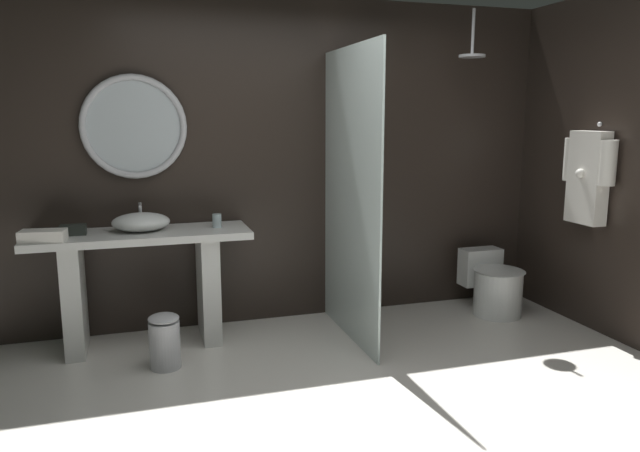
% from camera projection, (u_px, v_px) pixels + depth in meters
% --- Properties ---
extents(ground_plane, '(5.76, 5.76, 0.00)m').
position_uv_depth(ground_plane, '(359.00, 422.00, 3.34)').
color(ground_plane, silver).
extents(back_wall_panel, '(4.80, 0.10, 2.60)m').
position_uv_depth(back_wall_panel, '(278.00, 163.00, 4.88)').
color(back_wall_panel, black).
rests_on(back_wall_panel, ground_plane).
extents(side_wall_right, '(0.10, 2.47, 2.60)m').
position_uv_depth(side_wall_right, '(617.00, 167.00, 4.50)').
color(side_wall_right, black).
rests_on(side_wall_right, ground_plane).
extents(vanity_counter, '(1.56, 0.54, 0.85)m').
position_uv_depth(vanity_counter, '(142.00, 274.00, 4.38)').
color(vanity_counter, silver).
rests_on(vanity_counter, ground_plane).
extents(vessel_sink, '(0.41, 0.34, 0.19)m').
position_uv_depth(vessel_sink, '(141.00, 222.00, 4.34)').
color(vessel_sink, white).
rests_on(vessel_sink, vanity_counter).
extents(tumbler_cup, '(0.07, 0.07, 0.10)m').
position_uv_depth(tumbler_cup, '(217.00, 221.00, 4.48)').
color(tumbler_cup, silver).
rests_on(tumbler_cup, vanity_counter).
extents(tissue_box, '(0.17, 0.10, 0.07)m').
position_uv_depth(tissue_box, '(73.00, 230.00, 4.20)').
color(tissue_box, '#282D28').
rests_on(tissue_box, vanity_counter).
extents(round_wall_mirror, '(0.77, 0.05, 0.77)m').
position_uv_depth(round_wall_mirror, '(134.00, 127.00, 4.42)').
color(round_wall_mirror, '#B7B7BC').
extents(shower_glass_panel, '(0.02, 1.17, 2.17)m').
position_uv_depth(shower_glass_panel, '(351.00, 197.00, 4.44)').
color(shower_glass_panel, silver).
rests_on(shower_glass_panel, ground_plane).
extents(rain_shower_head, '(0.21, 0.21, 0.37)m').
position_uv_depth(rain_shower_head, '(472.00, 51.00, 4.72)').
color(rain_shower_head, '#B7B7BC').
extents(hanging_bathrobe, '(0.20, 0.51, 0.78)m').
position_uv_depth(hanging_bathrobe, '(588.00, 173.00, 4.60)').
color(hanging_bathrobe, '#B7B7BC').
extents(toilet, '(0.42, 0.61, 0.52)m').
position_uv_depth(toilet, '(493.00, 286.00, 5.15)').
color(toilet, white).
rests_on(toilet, ground_plane).
extents(waste_bin, '(0.21, 0.21, 0.38)m').
position_uv_depth(waste_bin, '(165.00, 341.00, 4.02)').
color(waste_bin, '#B7B7BC').
rests_on(waste_bin, ground_plane).
extents(folded_hand_towel, '(0.30, 0.19, 0.08)m').
position_uv_depth(folded_hand_towel, '(43.00, 236.00, 3.98)').
color(folded_hand_towel, silver).
rests_on(folded_hand_towel, vanity_counter).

